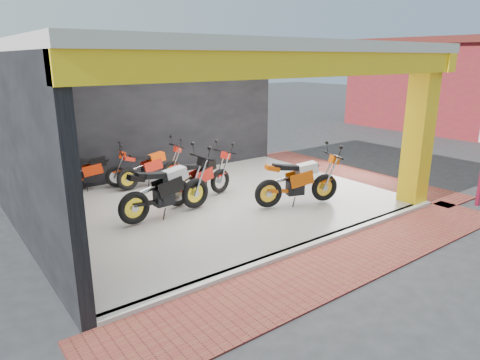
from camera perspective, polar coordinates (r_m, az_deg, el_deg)
The scene contains 16 objects.
ground at distance 8.82m, azimuth 4.43°, elevation -6.77°, with size 80.00×80.00×0.00m, color #2D2D30.
showroom_floor at distance 10.28m, azimuth -2.93°, elevation -3.07°, with size 8.00×6.00×0.10m, color silver.
showroom_ceiling at distance 9.72m, azimuth -3.24°, elevation 17.12°, with size 8.40×6.40×0.20m, color beige.
back_wall at distance 12.52m, azimuth -11.11°, elevation 8.11°, with size 8.20×0.20×3.50m, color black.
left_wall at distance 8.34m, azimuth -27.15°, elevation 2.77°, with size 0.20×6.20×3.50m, color black.
corner_column at distance 10.72m, azimuth 22.75°, elevation 5.88°, with size 0.50×0.50×3.50m, color yellow.
header_beam_front at distance 7.42m, azimuth 10.27°, elevation 14.94°, with size 8.40×0.30×0.40m, color yellow.
header_beam_right at distance 12.40m, azimuth 12.90°, elevation 15.13°, with size 0.30×6.40×0.40m, color yellow.
floor_kerb at distance 8.13m, azimuth 9.24°, elevation -8.61°, with size 8.00×0.20×0.10m, color silver.
paver_front at distance 7.68m, azimuth 13.47°, elevation -10.67°, with size 9.00×1.40×0.03m, color maroon.
paver_right at distance 13.45m, azimuth 14.26°, elevation 0.90°, with size 1.40×7.00×0.03m, color maroon.
moto_hero at distance 10.20m, azimuth 11.28°, elevation 0.74°, with size 2.21×0.82×1.35m, color #D55208, non-canonical shape.
moto_row_a at distance 9.56m, azimuth -6.05°, elevation 0.15°, with size 2.32×0.86×1.42m, color black, non-canonical shape.
moto_row_b at distance 10.64m, azimuth -2.70°, elevation 1.44°, with size 2.08×0.77×1.27m, color red, non-canonical shape.
moto_row_c at distance 11.77m, azimuth -9.11°, elevation 2.51°, with size 1.97×0.73×1.20m, color red, non-canonical shape.
moto_row_d at distance 11.59m, azimuth -16.25°, elevation 1.73°, with size 1.89×0.70×1.15m, color red, non-canonical shape.
Camera 1 is at (-5.41, -6.07, 3.41)m, focal length 32.00 mm.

